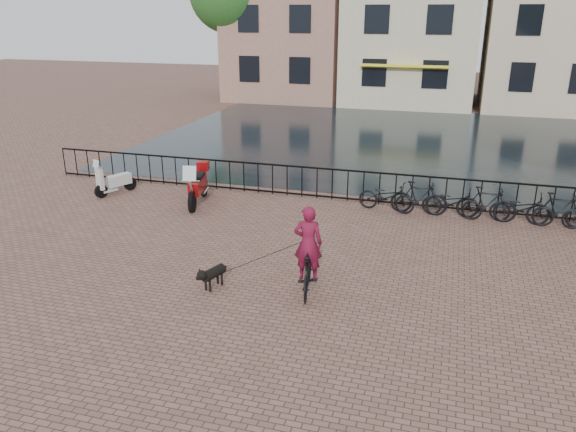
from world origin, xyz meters
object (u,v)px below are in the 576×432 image
(motorcycle, at_px, (198,181))
(scooter, at_px, (115,175))
(cyclist, at_px, (308,255))
(dog, at_px, (214,276))

(motorcycle, relative_size, scooter, 1.50)
(cyclist, height_order, motorcycle, cyclist)
(cyclist, xyz_separation_m, motorcycle, (-4.75, 4.73, -0.13))
(dog, distance_m, motorcycle, 5.82)
(motorcycle, bearing_deg, scooter, 165.46)
(motorcycle, distance_m, scooter, 3.04)
(cyclist, distance_m, dog, 2.14)
(cyclist, xyz_separation_m, dog, (-2.02, -0.38, -0.59))
(cyclist, relative_size, motorcycle, 1.07)
(dog, height_order, scooter, scooter)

